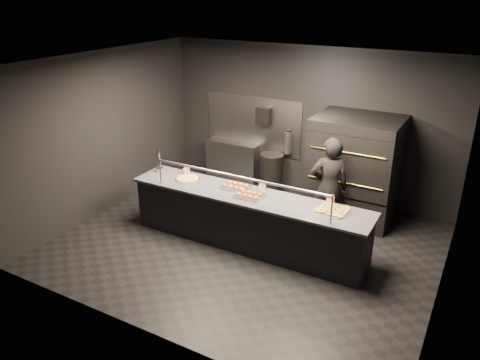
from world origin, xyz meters
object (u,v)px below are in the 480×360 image
(round_pizza, at_px, (188,179))
(slider_tray_b, at_px, (249,195))
(fire_extinguisher, at_px, (288,142))
(service_counter, at_px, (247,220))
(square_pizza, at_px, (333,210))
(beer_tap, at_px, (159,164))
(towel_dispenser, at_px, (264,116))
(slider_tray_a, at_px, (236,186))
(trash_bin, at_px, (271,173))
(worker, at_px, (329,188))
(pizza_oven, at_px, (355,168))
(prep_shelf, at_px, (233,161))

(round_pizza, xyz_separation_m, slider_tray_b, (1.27, -0.11, 0.01))
(fire_extinguisher, distance_m, round_pizza, 2.50)
(service_counter, distance_m, square_pizza, 1.48)
(beer_tap, bearing_deg, round_pizza, -5.68)
(towel_dispenser, height_order, slider_tray_b, towel_dispenser)
(towel_dispenser, relative_size, slider_tray_a, 0.74)
(trash_bin, bearing_deg, square_pizza, -46.56)
(slider_tray_a, xyz_separation_m, worker, (1.33, 0.82, -0.06))
(service_counter, xyz_separation_m, beer_tap, (-1.86, 0.12, 0.59))
(slider_tray_a, relative_size, trash_bin, 0.59)
(beer_tap, relative_size, slider_tray_b, 1.00)
(square_pizza, height_order, trash_bin, square_pizza)
(towel_dispenser, distance_m, slider_tray_a, 2.40)
(trash_bin, bearing_deg, service_counter, -74.50)
(fire_extinguisher, bearing_deg, slider_tray_a, -88.64)
(fire_extinguisher, distance_m, square_pizza, 2.90)
(towel_dispenser, relative_size, square_pizza, 0.65)
(beer_tap, height_order, trash_bin, beer_tap)
(service_counter, bearing_deg, fire_extinguisher, 98.30)
(slider_tray_a, height_order, worker, worker)
(towel_dispenser, distance_m, round_pizza, 2.43)
(service_counter, bearing_deg, round_pizza, 177.32)
(service_counter, xyz_separation_m, pizza_oven, (1.20, 1.90, 0.50))
(pizza_oven, xyz_separation_m, slider_tray_a, (-1.50, -1.75, -0.02))
(service_counter, height_order, pizza_oven, pizza_oven)
(towel_dispenser, relative_size, trash_bin, 0.43)
(towel_dispenser, relative_size, round_pizza, 0.78)
(fire_extinguisher, relative_size, slider_tray_a, 1.06)
(slider_tray_a, xyz_separation_m, square_pizza, (1.70, -0.06, -0.01))
(towel_dispenser, xyz_separation_m, round_pizza, (-0.30, -2.33, -0.61))
(trash_bin, bearing_deg, fire_extinguisher, 34.12)
(prep_shelf, xyz_separation_m, beer_tap, (-0.26, -2.20, 0.61))
(towel_dispenser, bearing_deg, fire_extinguisher, 1.04)
(prep_shelf, distance_m, slider_tray_b, 2.94)
(square_pizza, height_order, worker, worker)
(round_pizza, height_order, square_pizza, square_pizza)
(pizza_oven, height_order, trash_bin, pizza_oven)
(slider_tray_a, distance_m, trash_bin, 2.16)
(pizza_oven, bearing_deg, square_pizza, -83.69)
(service_counter, bearing_deg, slider_tray_b, -36.78)
(slider_tray_a, bearing_deg, worker, 31.65)
(pizza_oven, distance_m, beer_tap, 3.54)
(towel_dispenser, height_order, slider_tray_a, towel_dispenser)
(prep_shelf, height_order, worker, worker)
(service_counter, relative_size, slider_tray_a, 8.62)
(service_counter, relative_size, prep_shelf, 3.42)
(square_pizza, xyz_separation_m, worker, (-0.36, 0.88, -0.05))
(slider_tray_a, bearing_deg, trash_bin, 98.76)
(slider_tray_b, xyz_separation_m, worker, (0.97, 1.02, -0.06))
(prep_shelf, height_order, slider_tray_a, slider_tray_a)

